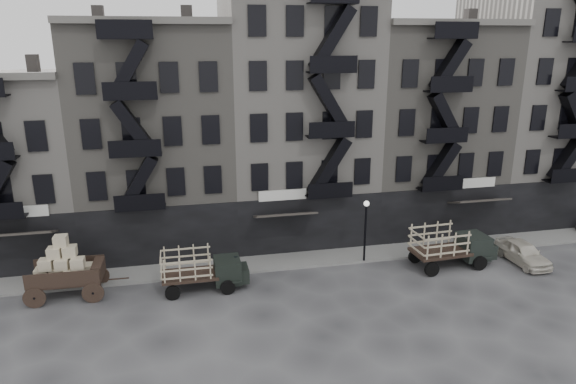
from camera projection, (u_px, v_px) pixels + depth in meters
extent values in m
plane|color=#38383A|center=(332.00, 285.00, 30.85)|extent=(140.00, 140.00, 0.00)
cube|color=slate|center=(315.00, 258.00, 34.34)|extent=(55.00, 2.50, 0.15)
cube|color=#A8A39B|center=(5.00, 166.00, 34.43)|extent=(10.00, 10.00, 12.00)
cube|color=#4C4744|center=(31.00, 64.00, 33.01)|extent=(0.70, 0.70, 1.20)
cube|color=slate|center=(156.00, 138.00, 36.00)|extent=(10.00, 10.00, 15.00)
cube|color=black|center=(161.00, 236.00, 32.98)|extent=(10.00, 0.35, 4.00)
cube|color=#595651|center=(144.00, 20.00, 28.95)|extent=(10.00, 0.50, 0.40)
cube|color=#4C4744|center=(99.00, 16.00, 33.04)|extent=(0.70, 0.70, 1.20)
cube|color=#4C4744|center=(186.00, 16.00, 34.15)|extent=(0.70, 0.70, 1.20)
cube|color=#A8A39B|center=(295.00, 119.00, 37.73)|extent=(10.00, 10.00, 17.00)
cube|color=black|center=(311.00, 225.00, 34.99)|extent=(10.00, 0.35, 4.00)
cube|color=slate|center=(420.00, 127.00, 40.04)|extent=(10.00, 10.00, 15.00)
cube|color=black|center=(445.00, 214.00, 37.01)|extent=(10.00, 0.35, 4.00)
cube|color=#595651|center=(465.00, 22.00, 32.98)|extent=(10.00, 0.50, 0.40)
cube|color=#4C4744|center=(390.00, 18.00, 37.07)|extent=(0.70, 0.70, 1.20)
cube|color=#4C4744|center=(459.00, 18.00, 38.18)|extent=(0.70, 0.70, 1.20)
cube|color=#A8A39B|center=(535.00, 105.00, 41.61)|extent=(10.00, 10.00, 18.00)
cube|color=black|center=(565.00, 205.00, 39.02)|extent=(10.00, 0.35, 4.00)
cylinder|color=black|center=(365.00, 234.00, 33.31)|extent=(0.14, 0.14, 4.00)
sphere|color=silver|center=(367.00, 204.00, 32.69)|extent=(0.36, 0.36, 0.36)
cube|color=black|center=(67.00, 279.00, 29.21)|extent=(3.97, 2.15, 0.22)
cylinder|color=black|center=(34.00, 298.00, 28.05)|extent=(1.20, 0.13, 1.20)
cylinder|color=black|center=(45.00, 280.00, 30.10)|extent=(1.20, 0.13, 1.20)
cylinder|color=black|center=(93.00, 293.00, 28.61)|extent=(1.20, 0.13, 1.20)
cylinder|color=black|center=(99.00, 276.00, 30.66)|extent=(1.20, 0.13, 1.20)
cube|color=black|center=(98.00, 269.00, 29.40)|extent=(0.58, 1.76, 0.87)
cube|color=black|center=(190.00, 275.00, 29.89)|extent=(3.21, 1.89, 0.17)
cube|color=black|center=(227.00, 270.00, 30.30)|extent=(1.51, 1.70, 1.42)
cube|color=black|center=(242.00, 273.00, 30.56)|extent=(0.76, 1.42, 0.85)
cylinder|color=black|center=(228.00, 288.00, 29.59)|extent=(0.85, 0.21, 0.85)
cylinder|color=black|center=(225.00, 273.00, 31.36)|extent=(0.85, 0.21, 0.85)
cylinder|color=black|center=(173.00, 293.00, 28.96)|extent=(0.85, 0.21, 0.85)
cylinder|color=black|center=(173.00, 278.00, 30.73)|extent=(0.85, 0.21, 0.85)
cube|color=black|center=(440.00, 252.00, 32.87)|extent=(3.65, 2.28, 0.19)
cube|color=black|center=(473.00, 246.00, 33.44)|extent=(1.77, 1.96, 1.56)
cube|color=black|center=(485.00, 249.00, 33.77)|extent=(0.92, 1.61, 0.94)
cylinder|color=black|center=(480.00, 263.00, 32.67)|extent=(0.95, 0.28, 0.94)
cylinder|color=black|center=(461.00, 251.00, 34.59)|extent=(0.95, 0.28, 0.94)
cylinder|color=black|center=(432.00, 269.00, 31.80)|extent=(0.95, 0.28, 0.94)
cylinder|color=black|center=(415.00, 256.00, 33.72)|extent=(0.95, 0.28, 0.94)
imported|color=beige|center=(523.00, 252.00, 33.65)|extent=(1.87, 4.34, 1.46)
imported|color=black|center=(235.00, 270.00, 30.70)|extent=(0.92, 0.73, 1.82)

